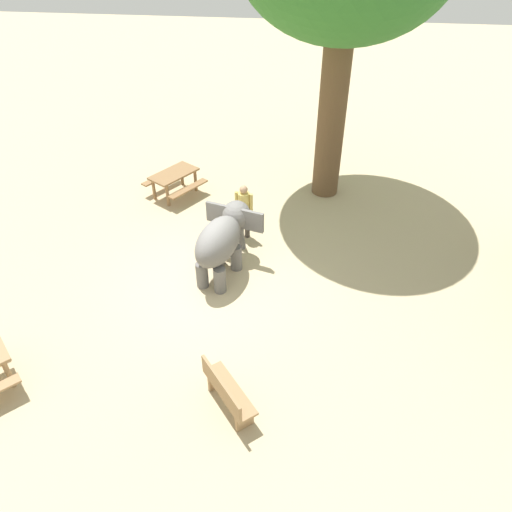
# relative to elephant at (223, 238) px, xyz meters

# --- Properties ---
(ground_plane) EXTENTS (60.00, 60.00, 0.00)m
(ground_plane) POSITION_rel_elephant_xyz_m (0.36, -0.21, -1.04)
(ground_plane) COLOR tan
(elephant) EXTENTS (2.36, 1.69, 1.63)m
(elephant) POSITION_rel_elephant_xyz_m (0.00, 0.00, 0.00)
(elephant) COLOR slate
(elephant) RESTS_ON ground_plane
(person_handler) EXTENTS (0.32, 0.50, 1.62)m
(person_handler) POSITION_rel_elephant_xyz_m (-1.62, 0.30, -0.09)
(person_handler) COLOR #3F3833
(person_handler) RESTS_ON ground_plane
(wooden_bench) EXTENTS (1.34, 1.19, 0.88)m
(wooden_bench) POSITION_rel_elephant_xyz_m (4.03, 0.77, -0.57)
(wooden_bench) COLOR #9E7A51
(wooden_bench) RESTS_ON ground_plane
(picnic_table_far) EXTENTS (2.06, 2.06, 0.78)m
(picnic_table_far) POSITION_rel_elephant_xyz_m (-3.64, -2.22, -0.45)
(picnic_table_far) COLOR olive
(picnic_table_far) RESTS_ON ground_plane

